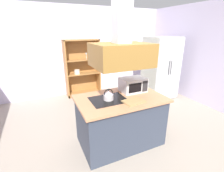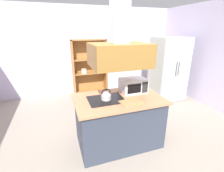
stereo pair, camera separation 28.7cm
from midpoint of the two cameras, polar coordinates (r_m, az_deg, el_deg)
name	(u,v)px [view 1 (the left image)]	position (r m, az deg, el deg)	size (l,w,h in m)	color
ground_plane	(120,145)	(3.19, -0.07, -20.01)	(7.80, 7.80, 0.00)	gray
wall_back	(77,52)	(5.38, -13.82, 11.58)	(6.00, 0.12, 2.70)	silver
kitchen_island	(120,120)	(3.02, 0.06, -11.90)	(1.51, 0.96, 0.90)	#323949
range_hood	(121,47)	(2.60, 0.08, 13.31)	(0.90, 0.70, 1.25)	olive
refrigerator	(160,68)	(5.11, 15.05, 6.06)	(0.90, 0.77, 1.82)	beige
dish_cabinet	(82,71)	(5.30, -11.89, 5.15)	(1.07, 0.40, 1.73)	#A26D38
kettle	(108,95)	(2.71, -4.29, -3.30)	(0.17, 0.17, 0.19)	#BBB5B6
cutting_board	(134,101)	(2.66, 4.48, -5.40)	(0.34, 0.24, 0.02)	tan
microwave	(133,85)	(3.07, 4.67, 0.43)	(0.46, 0.35, 0.26)	silver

